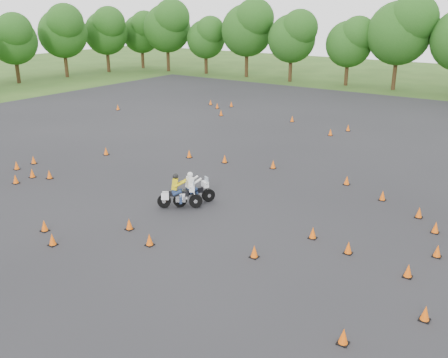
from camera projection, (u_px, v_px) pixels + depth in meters
ground at (166, 235)px, 19.64m from camera, size 140.00×140.00×0.00m
asphalt_pad at (247, 191)px, 24.30m from camera, size 62.00×62.00×0.00m
treeline at (443, 51)px, 44.72m from camera, size 87.03×32.17×11.09m
traffic_cones at (240, 191)px, 23.68m from camera, size 36.25×32.89×0.45m
rider_yellow at (180, 192)px, 22.03m from camera, size 2.01×1.65×1.55m
rider_white at (194, 188)px, 22.46m from camera, size 1.49×2.07×1.55m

